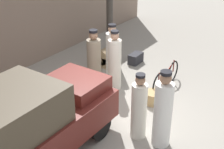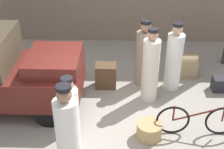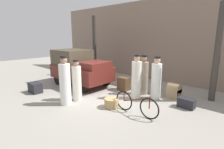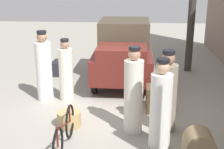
{
  "view_description": "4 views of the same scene",
  "coord_description": "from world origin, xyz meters",
  "px_view_note": "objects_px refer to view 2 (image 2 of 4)",
  "views": [
    {
      "loc": [
        -5.75,
        -3.9,
        4.6
      ],
      "look_at": [
        0.2,
        0.2,
        0.95
      ],
      "focal_mm": 50.0,
      "sensor_mm": 36.0,
      "label": 1
    },
    {
      "loc": [
        0.35,
        -5.51,
        4.38
      ],
      "look_at": [
        0.2,
        0.2,
        0.95
      ],
      "focal_mm": 50.0,
      "sensor_mm": 36.0,
      "label": 2
    },
    {
      "loc": [
        4.98,
        -4.99,
        2.53
      ],
      "look_at": [
        0.2,
        0.2,
        0.95
      ],
      "focal_mm": 28.0,
      "sensor_mm": 36.0,
      "label": 3
    },
    {
      "loc": [
        7.02,
        0.73,
        3.11
      ],
      "look_at": [
        0.2,
        0.2,
        0.95
      ],
      "focal_mm": 50.0,
      "sensor_mm": 36.0,
      "label": 4
    }
  ],
  "objects_px": {
    "porter_carrying_trunk": "(174,59)",
    "trunk_large_brown": "(106,76)",
    "bicycle": "(197,120)",
    "suitcase_small_leather": "(187,65)",
    "truck": "(0,69)",
    "porter_standing_middle": "(144,56)",
    "porter_with_bicycle": "(68,136)",
    "conductor_in_dark_uniform": "(150,68)",
    "trunk_wicker_pale": "(224,84)",
    "porter_lifting_near_truck": "(70,119)",
    "wicker_basket": "(149,130)"
  },
  "relations": [
    {
      "from": "conductor_in_dark_uniform",
      "to": "suitcase_small_leather",
      "type": "distance_m",
      "value": 1.69
    },
    {
      "from": "bicycle",
      "to": "wicker_basket",
      "type": "distance_m",
      "value": 0.99
    },
    {
      "from": "porter_standing_middle",
      "to": "truck",
      "type": "bearing_deg",
      "value": -162.45
    },
    {
      "from": "porter_with_bicycle",
      "to": "bicycle",
      "type": "bearing_deg",
      "value": 23.51
    },
    {
      "from": "bicycle",
      "to": "truck",
      "type": "bearing_deg",
      "value": 167.78
    },
    {
      "from": "porter_carrying_trunk",
      "to": "suitcase_small_leather",
      "type": "relative_size",
      "value": 2.81
    },
    {
      "from": "wicker_basket",
      "to": "conductor_in_dark_uniform",
      "type": "relative_size",
      "value": 0.28
    },
    {
      "from": "porter_carrying_trunk",
      "to": "trunk_large_brown",
      "type": "distance_m",
      "value": 1.73
    },
    {
      "from": "bicycle",
      "to": "trunk_wicker_pale",
      "type": "xyz_separation_m",
      "value": [
        1.02,
        1.65,
        -0.17
      ]
    },
    {
      "from": "porter_with_bicycle",
      "to": "porter_standing_middle",
      "type": "bearing_deg",
      "value": 64.1
    },
    {
      "from": "wicker_basket",
      "to": "porter_with_bicycle",
      "type": "distance_m",
      "value": 1.86
    },
    {
      "from": "porter_standing_middle",
      "to": "porter_lifting_near_truck",
      "type": "xyz_separation_m",
      "value": [
        -1.5,
        -2.43,
        -0.04
      ]
    },
    {
      "from": "porter_carrying_trunk",
      "to": "trunk_large_brown",
      "type": "relative_size",
      "value": 2.81
    },
    {
      "from": "conductor_in_dark_uniform",
      "to": "trunk_large_brown",
      "type": "distance_m",
      "value": 1.27
    },
    {
      "from": "porter_carrying_trunk",
      "to": "suitcase_small_leather",
      "type": "distance_m",
      "value": 0.96
    },
    {
      "from": "truck",
      "to": "porter_standing_middle",
      "type": "bearing_deg",
      "value": 17.55
    },
    {
      "from": "suitcase_small_leather",
      "to": "porter_standing_middle",
      "type": "bearing_deg",
      "value": -158.75
    },
    {
      "from": "conductor_in_dark_uniform",
      "to": "trunk_wicker_pale",
      "type": "relative_size",
      "value": 3.17
    },
    {
      "from": "bicycle",
      "to": "suitcase_small_leather",
      "type": "height_order",
      "value": "bicycle"
    },
    {
      "from": "suitcase_small_leather",
      "to": "bicycle",
      "type": "bearing_deg",
      "value": -95.55
    },
    {
      "from": "porter_carrying_trunk",
      "to": "truck",
      "type": "bearing_deg",
      "value": -167.82
    },
    {
      "from": "conductor_in_dark_uniform",
      "to": "suitcase_small_leather",
      "type": "height_order",
      "value": "conductor_in_dark_uniform"
    },
    {
      "from": "suitcase_small_leather",
      "to": "trunk_large_brown",
      "type": "distance_m",
      "value": 2.26
    },
    {
      "from": "bicycle",
      "to": "porter_with_bicycle",
      "type": "distance_m",
      "value": 2.7
    },
    {
      "from": "suitcase_small_leather",
      "to": "trunk_large_brown",
      "type": "xyz_separation_m",
      "value": [
        -2.16,
        -0.66,
        0.02
      ]
    },
    {
      "from": "truck",
      "to": "trunk_large_brown",
      "type": "distance_m",
      "value": 2.52
    },
    {
      "from": "wicker_basket",
      "to": "trunk_large_brown",
      "type": "height_order",
      "value": "trunk_large_brown"
    },
    {
      "from": "porter_with_bicycle",
      "to": "trunk_wicker_pale",
      "type": "xyz_separation_m",
      "value": [
        3.46,
        2.71,
        -0.66
      ]
    },
    {
      "from": "porter_lifting_near_truck",
      "to": "trunk_large_brown",
      "type": "height_order",
      "value": "porter_lifting_near_truck"
    },
    {
      "from": "wicker_basket",
      "to": "trunk_wicker_pale",
      "type": "relative_size",
      "value": 0.9
    },
    {
      "from": "wicker_basket",
      "to": "trunk_large_brown",
      "type": "distance_m",
      "value": 2.11
    },
    {
      "from": "truck",
      "to": "trunk_wicker_pale",
      "type": "relative_size",
      "value": 5.67
    },
    {
      "from": "truck",
      "to": "trunk_large_brown",
      "type": "height_order",
      "value": "truck"
    },
    {
      "from": "bicycle",
      "to": "trunk_wicker_pale",
      "type": "height_order",
      "value": "bicycle"
    },
    {
      "from": "porter_lifting_near_truck",
      "to": "suitcase_small_leather",
      "type": "height_order",
      "value": "porter_lifting_near_truck"
    },
    {
      "from": "truck",
      "to": "porter_lifting_near_truck",
      "type": "relative_size",
      "value": 1.99
    },
    {
      "from": "porter_standing_middle",
      "to": "porter_carrying_trunk",
      "type": "distance_m",
      "value": 0.73
    },
    {
      "from": "porter_with_bicycle",
      "to": "trunk_large_brown",
      "type": "distance_m",
      "value": 2.9
    },
    {
      "from": "porter_with_bicycle",
      "to": "porter_standing_middle",
      "type": "height_order",
      "value": "porter_with_bicycle"
    },
    {
      "from": "porter_with_bicycle",
      "to": "conductor_in_dark_uniform",
      "type": "relative_size",
      "value": 1.01
    },
    {
      "from": "truck",
      "to": "porter_with_bicycle",
      "type": "height_order",
      "value": "porter_with_bicycle"
    },
    {
      "from": "trunk_large_brown",
      "to": "trunk_wicker_pale",
      "type": "bearing_deg",
      "value": -1.93
    },
    {
      "from": "porter_with_bicycle",
      "to": "conductor_in_dark_uniform",
      "type": "distance_m",
      "value": 2.79
    },
    {
      "from": "trunk_large_brown",
      "to": "suitcase_small_leather",
      "type": "bearing_deg",
      "value": 16.87
    },
    {
      "from": "porter_standing_middle",
      "to": "conductor_in_dark_uniform",
      "type": "relative_size",
      "value": 0.96
    },
    {
      "from": "conductor_in_dark_uniform",
      "to": "porter_with_bicycle",
      "type": "bearing_deg",
      "value": -123.89
    },
    {
      "from": "suitcase_small_leather",
      "to": "trunk_wicker_pale",
      "type": "bearing_deg",
      "value": -43.66
    },
    {
      "from": "trunk_wicker_pale",
      "to": "suitcase_small_leather",
      "type": "bearing_deg",
      "value": 136.34
    },
    {
      "from": "truck",
      "to": "porter_with_bicycle",
      "type": "bearing_deg",
      "value": -47.91
    },
    {
      "from": "wicker_basket",
      "to": "suitcase_small_leather",
      "type": "xyz_separation_m",
      "value": [
        1.2,
        2.53,
        0.12
      ]
    }
  ]
}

